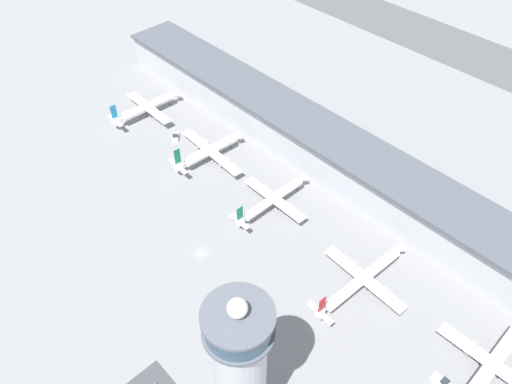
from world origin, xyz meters
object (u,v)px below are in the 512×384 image
Objects in this scene: service_truck_fuel at (442,382)px; airplane_gate_delta at (363,279)px; control_tower at (240,370)px; service_truck_catering at (176,137)px; airplane_gate_bravo at (209,151)px; airplane_gate_charlie at (273,199)px; airplane_gate_alpha at (147,107)px; airplane_gate_echo at (492,365)px.

airplane_gate_delta is at bearing 164.85° from service_truck_fuel.
control_tower is 8.51× the size of service_truck_fuel.
service_truck_fuel is at bearing -4.91° from service_truck_catering.
airplane_gate_bravo is 39.93m from airplane_gate_charlie.
airplane_gate_bravo is at bearing 179.54° from airplane_gate_charlie.
service_truck_catering is at bearing 178.76° from airplane_gate_delta.
control_tower reaches higher than service_truck_fuel.
control_tower is 9.65× the size of service_truck_catering.
airplane_gate_alpha reaches higher than airplane_gate_charlie.
service_truck_catering is 148.40m from service_truck_fuel.
airplane_gate_bravo is (45.88, 1.25, -0.29)m from airplane_gate_alpha.
control_tower is 65.38m from service_truck_fuel.
airplane_gate_bravo is at bearing 173.17° from service_truck_fuel.
airplane_gate_bravo is 133.35m from airplane_gate_echo.
airplane_gate_bravo is at bearing 6.17° from service_truck_catering.
airplane_gate_bravo is at bearing 179.27° from airplane_gate_echo.
service_truck_fuel is at bearing -4.60° from airplane_gate_alpha.
airplane_gate_delta reaches higher than airplane_gate_charlie.
control_tower is 86.44m from airplane_gate_charlie.
control_tower reaches higher than airplane_gate_charlie.
service_truck_catering is at bearing -2.66° from airplane_gate_alpha.
airplane_gate_echo is 15.59m from service_truck_fuel.
airplane_gate_echo is 6.90× the size of service_truck_catering.
service_truck_catering is (23.95, -1.11, -3.78)m from airplane_gate_alpha.
control_tower is 133.18m from service_truck_catering.
airplane_gate_bravo reaches higher than service_truck_fuel.
service_truck_catering is at bearing 175.09° from service_truck_fuel.
airplane_gate_bravo reaches higher than service_truck_catering.
airplane_gate_charlie reaches higher than service_truck_fuel.
service_truck_fuel is (147.85, -12.71, 0.16)m from service_truck_catering.
airplane_gate_charlie is at bearing 0.62° from airplane_gate_alpha.
control_tower is 154.11m from airplane_gate_alpha.
airplane_gate_alpha is 0.84× the size of airplane_gate_delta.
service_truck_catering is (-109.68, 2.37, -2.91)m from airplane_gate_delta.
airplane_gate_echo is at bearing -0.73° from airplane_gate_bravo.
airplane_gate_bravo reaches higher than airplane_gate_alpha.
airplane_gate_bravo is 22.33m from service_truck_catering.
airplane_gate_alpha is at bearing 175.40° from service_truck_fuel.
service_truck_fuel reaches higher than service_truck_catering.
airplane_gate_alpha reaches higher than service_truck_catering.
airplane_gate_delta is 109.74m from service_truck_catering.
airplane_gate_alpha is (-138.60, 63.12, -23.60)m from control_tower.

